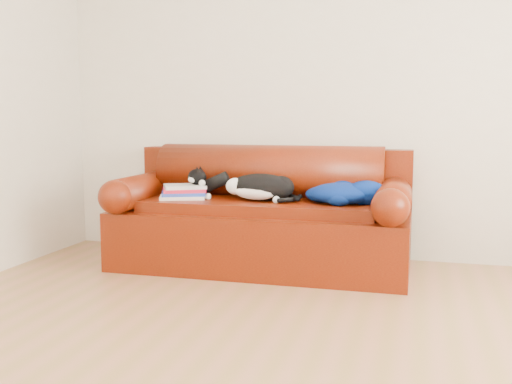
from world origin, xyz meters
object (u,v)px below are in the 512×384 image
at_px(sofa_base, 261,235).
at_px(cat, 260,188).
at_px(blanket, 344,192).
at_px(book_stack, 184,192).

distance_m(sofa_base, cat, 0.36).
xyz_separation_m(cat, blanket, (0.59, 0.05, -0.02)).
bearing_deg(blanket, book_stack, -175.72).
relative_size(book_stack, blanket, 0.60).
bearing_deg(blanket, sofa_base, 178.77).
xyz_separation_m(sofa_base, blanket, (0.60, -0.01, 0.34)).
xyz_separation_m(book_stack, cat, (0.56, 0.03, 0.04)).
bearing_deg(cat, book_stack, -179.96).
bearing_deg(blanket, cat, -174.75).
distance_m(sofa_base, blanket, 0.68).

